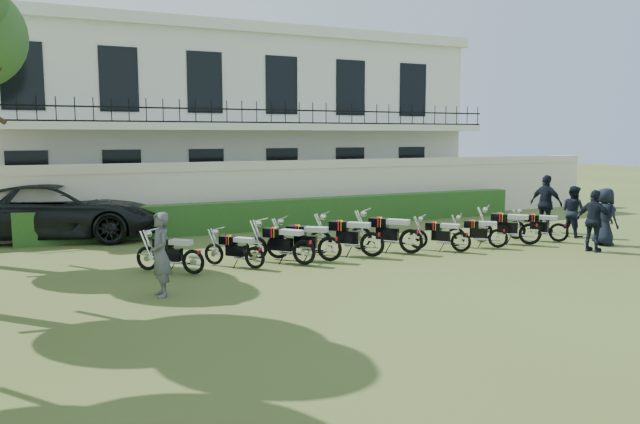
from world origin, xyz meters
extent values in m
plane|color=#415120|center=(0.00, 0.00, 0.00)|extent=(100.00, 100.00, 0.00)
cube|color=beige|center=(0.00, 8.00, 1.00)|extent=(30.00, 0.30, 2.00)
cube|color=beige|center=(0.00, 8.00, 2.15)|extent=(30.00, 0.35, 0.30)
cube|color=#1F4418|center=(1.00, 7.20, 0.50)|extent=(18.00, 0.60, 1.00)
cube|color=silver|center=(0.00, 14.00, 3.50)|extent=(20.00, 8.00, 7.00)
cube|color=silver|center=(0.00, 14.00, 7.20)|extent=(20.40, 8.40, 0.40)
cube|color=silver|center=(0.00, 9.30, 3.50)|extent=(20.00, 1.40, 0.25)
cube|color=black|center=(0.00, 8.65, 4.10)|extent=(20.00, 0.05, 0.05)
cube|color=black|center=(0.00, 8.65, 3.65)|extent=(20.00, 0.05, 0.05)
cube|color=black|center=(-7.50, 10.02, 1.60)|extent=(1.30, 0.12, 2.20)
cube|color=black|center=(-7.50, 10.02, 5.10)|extent=(1.30, 0.12, 2.20)
cube|color=black|center=(-4.50, 10.02, 1.60)|extent=(1.30, 0.12, 2.20)
cube|color=black|center=(-4.50, 10.02, 5.10)|extent=(1.30, 0.12, 2.20)
cube|color=black|center=(-1.50, 10.02, 1.60)|extent=(1.30, 0.12, 2.20)
cube|color=black|center=(-1.50, 10.02, 5.10)|extent=(1.30, 0.12, 2.20)
cube|color=black|center=(1.50, 10.02, 1.60)|extent=(1.30, 0.12, 2.20)
cube|color=black|center=(1.50, 10.02, 5.10)|extent=(1.30, 0.12, 2.20)
cube|color=black|center=(4.50, 10.02, 1.60)|extent=(1.30, 0.12, 2.20)
cube|color=black|center=(4.50, 10.02, 5.10)|extent=(1.30, 0.12, 2.20)
cube|color=black|center=(7.50, 10.02, 1.60)|extent=(1.30, 0.12, 2.20)
cube|color=black|center=(7.50, 10.02, 5.10)|extent=(1.30, 0.12, 2.20)
torus|color=black|center=(-3.76, 0.90, 0.29)|extent=(0.47, 0.47, 0.58)
torus|color=black|center=(-4.64, 1.77, 0.29)|extent=(0.47, 0.47, 0.58)
cube|color=black|center=(-4.17, 1.30, 0.43)|extent=(0.49, 0.49, 0.29)
cube|color=black|center=(-4.32, 1.45, 0.69)|extent=(0.48, 0.48, 0.21)
cube|color=red|center=(-4.32, 1.45, 0.70)|extent=(0.18, 0.27, 0.22)
cube|color=#E6B80C|center=(-4.28, 1.41, 0.70)|extent=(0.15, 0.25, 0.22)
cube|color=#B4B4B4|center=(-3.99, 1.12, 0.72)|extent=(0.53, 0.53, 0.11)
cylinder|color=silver|center=(-4.54, 1.67, 0.97)|extent=(0.42, 0.43, 0.03)
torus|color=black|center=(-2.35, 0.85, 0.27)|extent=(0.41, 0.46, 0.54)
torus|color=black|center=(-3.10, 1.73, 0.27)|extent=(0.41, 0.46, 0.54)
cube|color=black|center=(-2.70, 1.26, 0.40)|extent=(0.44, 0.48, 0.27)
cube|color=black|center=(-2.83, 1.41, 0.64)|extent=(0.44, 0.45, 0.20)
cube|color=red|center=(-2.83, 1.41, 0.65)|extent=(0.18, 0.24, 0.20)
cube|color=#E6B80C|center=(-2.80, 1.37, 0.65)|extent=(0.16, 0.23, 0.20)
cube|color=#B4B4B4|center=(-2.54, 1.07, 0.68)|extent=(0.48, 0.51, 0.11)
cylinder|color=silver|center=(-3.02, 1.63, 0.91)|extent=(0.42, 0.37, 0.03)
torus|color=black|center=(-1.06, 0.66, 0.31)|extent=(0.48, 0.54, 0.63)
torus|color=black|center=(-1.92, 1.69, 0.31)|extent=(0.48, 0.54, 0.63)
cube|color=black|center=(-1.46, 1.14, 0.47)|extent=(0.51, 0.56, 0.31)
cube|color=black|center=(-1.61, 1.32, 0.74)|extent=(0.50, 0.53, 0.23)
cube|color=red|center=(-1.61, 1.32, 0.75)|extent=(0.21, 0.28, 0.24)
cube|color=#E6B80C|center=(-1.57, 1.27, 0.75)|extent=(0.18, 0.27, 0.24)
cube|color=#B4B4B4|center=(-1.28, 0.92, 0.79)|extent=(0.55, 0.60, 0.12)
cylinder|color=silver|center=(-1.82, 1.58, 1.05)|extent=(0.50, 0.42, 0.03)
torus|color=black|center=(-0.20, 0.87, 0.32)|extent=(0.55, 0.48, 0.64)
torus|color=black|center=(-1.25, 1.74, 0.32)|extent=(0.55, 0.48, 0.64)
cube|color=black|center=(-0.69, 1.27, 0.47)|extent=(0.57, 0.51, 0.32)
cube|color=black|center=(-0.87, 1.42, 0.76)|extent=(0.54, 0.51, 0.23)
cube|color=red|center=(-0.87, 1.42, 0.77)|extent=(0.17, 0.30, 0.24)
cube|color=#E6B80C|center=(-0.82, 1.38, 0.77)|extent=(0.14, 0.28, 0.24)
cube|color=#B4B4B4|center=(-0.47, 1.09, 0.80)|extent=(0.61, 0.56, 0.13)
cylinder|color=silver|center=(-1.13, 1.64, 1.07)|extent=(0.43, 0.51, 0.03)
torus|color=black|center=(1.05, 0.86, 0.33)|extent=(0.56, 0.52, 0.66)
torus|color=black|center=(0.01, 1.82, 0.33)|extent=(0.56, 0.52, 0.66)
cube|color=black|center=(0.57, 1.30, 0.49)|extent=(0.57, 0.55, 0.33)
cube|color=black|center=(0.39, 1.47, 0.78)|extent=(0.55, 0.54, 0.24)
cube|color=red|center=(0.39, 1.47, 0.79)|extent=(0.19, 0.30, 0.25)
cube|color=#E6B80C|center=(0.43, 1.43, 0.79)|extent=(0.16, 0.29, 0.25)
cube|color=#B4B4B4|center=(0.79, 1.10, 0.83)|extent=(0.62, 0.60, 0.13)
cylinder|color=silver|center=(0.13, 1.71, 1.11)|extent=(0.46, 0.50, 0.03)
torus|color=black|center=(2.18, 0.74, 0.33)|extent=(0.52, 0.57, 0.67)
torus|color=black|center=(1.23, 1.82, 0.33)|extent=(0.52, 0.57, 0.67)
cube|color=black|center=(1.74, 1.24, 0.50)|extent=(0.55, 0.59, 0.33)
cube|color=black|center=(1.57, 1.43, 0.80)|extent=(0.54, 0.56, 0.24)
cube|color=red|center=(1.57, 1.43, 0.81)|extent=(0.22, 0.30, 0.25)
cube|color=#E6B80C|center=(1.61, 1.38, 0.81)|extent=(0.19, 0.29, 0.25)
cube|color=#B4B4B4|center=(1.93, 1.01, 0.84)|extent=(0.60, 0.63, 0.13)
cylinder|color=silver|center=(1.34, 1.70, 1.13)|extent=(0.52, 0.46, 0.03)
torus|color=black|center=(3.47, 0.46, 0.28)|extent=(0.43, 0.48, 0.56)
torus|color=black|center=(2.68, 1.36, 0.28)|extent=(0.43, 0.48, 0.56)
cube|color=black|center=(3.11, 0.88, 0.41)|extent=(0.46, 0.49, 0.28)
cube|color=black|center=(2.97, 1.04, 0.66)|extent=(0.45, 0.47, 0.20)
cube|color=red|center=(2.97, 1.04, 0.67)|extent=(0.18, 0.25, 0.21)
cube|color=#E6B80C|center=(3.00, 0.99, 0.67)|extent=(0.16, 0.24, 0.21)
cube|color=#B4B4B4|center=(3.27, 0.69, 0.70)|extent=(0.50, 0.53, 0.11)
cylinder|color=silver|center=(2.78, 1.26, 0.94)|extent=(0.44, 0.38, 0.03)
torus|color=black|center=(4.89, 0.60, 0.27)|extent=(0.48, 0.41, 0.55)
torus|color=black|center=(3.97, 1.34, 0.27)|extent=(0.48, 0.41, 0.55)
cube|color=black|center=(4.46, 0.94, 0.41)|extent=(0.49, 0.44, 0.27)
cube|color=black|center=(4.30, 1.07, 0.65)|extent=(0.46, 0.44, 0.20)
cube|color=red|center=(4.30, 1.07, 0.66)|extent=(0.15, 0.25, 0.21)
cube|color=#E6B80C|center=(4.34, 1.04, 0.66)|extent=(0.12, 0.25, 0.21)
cube|color=#B4B4B4|center=(4.65, 0.79, 0.69)|extent=(0.52, 0.48, 0.11)
cylinder|color=silver|center=(4.08, 1.25, 0.92)|extent=(0.36, 0.44, 0.03)
torus|color=black|center=(6.06, 0.45, 0.31)|extent=(0.51, 0.53, 0.64)
torus|color=black|center=(5.13, 1.44, 0.31)|extent=(0.51, 0.53, 0.64)
cube|color=black|center=(5.63, 0.91, 0.47)|extent=(0.53, 0.55, 0.31)
cube|color=black|center=(5.46, 1.09, 0.76)|extent=(0.52, 0.53, 0.23)
cube|color=red|center=(5.46, 1.09, 0.77)|extent=(0.20, 0.29, 0.24)
cube|color=#E6B80C|center=(5.51, 1.04, 0.77)|extent=(0.17, 0.28, 0.24)
cube|color=#B4B4B4|center=(5.82, 0.70, 0.80)|extent=(0.58, 0.59, 0.13)
cylinder|color=silver|center=(5.23, 1.33, 1.07)|extent=(0.48, 0.45, 0.03)
torus|color=black|center=(7.14, 0.51, 0.28)|extent=(0.44, 0.49, 0.57)
torus|color=black|center=(6.35, 1.43, 0.28)|extent=(0.44, 0.49, 0.57)
cube|color=black|center=(6.78, 0.93, 0.42)|extent=(0.46, 0.50, 0.28)
cube|color=black|center=(6.64, 1.09, 0.67)|extent=(0.46, 0.48, 0.21)
cube|color=red|center=(6.64, 1.09, 0.68)|extent=(0.19, 0.26, 0.22)
cube|color=#E6B80C|center=(6.67, 1.05, 0.68)|extent=(0.16, 0.24, 0.22)
cube|color=#B4B4B4|center=(6.94, 0.74, 0.71)|extent=(0.51, 0.54, 0.11)
cylinder|color=silver|center=(6.44, 1.32, 0.96)|extent=(0.44, 0.39, 0.03)
imported|color=black|center=(-6.71, 8.08, 0.87)|extent=(6.86, 4.68, 1.74)
imported|color=#5B5C60|center=(-5.25, -0.27, 0.85)|extent=(0.43, 0.63, 1.69)
imported|color=black|center=(6.48, -0.53, 0.86)|extent=(0.66, 1.08, 1.72)
imported|color=black|center=(7.61, 0.09, 0.84)|extent=(0.55, 0.83, 1.68)
imported|color=black|center=(7.99, 1.60, 0.81)|extent=(0.66, 0.82, 1.62)
imported|color=black|center=(7.91, 2.65, 0.95)|extent=(0.73, 1.20, 1.90)
camera|label=1|loc=(-7.60, -12.58, 3.19)|focal=35.00mm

